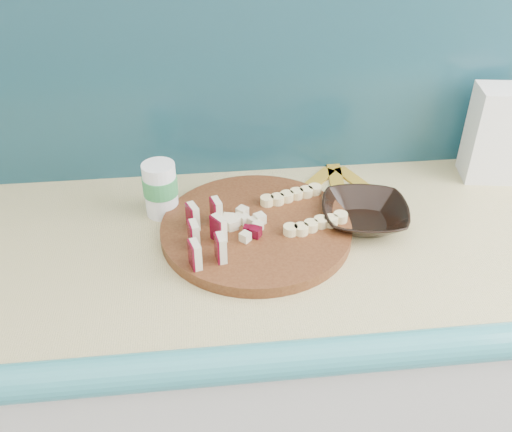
{
  "coord_description": "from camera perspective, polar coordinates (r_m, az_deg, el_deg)",
  "views": [
    {
      "loc": [
        -0.08,
        0.62,
        1.59
      ],
      "look_at": [
        0.02,
        1.53,
        0.95
      ],
      "focal_mm": 40.0,
      "sensor_mm": 36.0,
      "label": 1
    }
  ],
  "objects": [
    {
      "name": "brown_bowl",
      "position": [
        1.18,
        10.79,
        0.12
      ],
      "size": [
        0.2,
        0.2,
        0.04
      ],
      "primitive_type": "imported",
      "rotation": [
        0.0,
        0.0,
        -0.15
      ],
      "color": "black",
      "rests_on": "kitchen_counter"
    },
    {
      "name": "apple_chunks",
      "position": [
        1.11,
        -1.13,
        -0.71
      ],
      "size": [
        0.06,
        0.06,
        0.02
      ],
      "color": "beige",
      "rests_on": "cutting_board"
    },
    {
      "name": "flour_bag",
      "position": [
        1.38,
        23.07,
        7.56
      ],
      "size": [
        0.14,
        0.11,
        0.21
      ],
      "primitive_type": "cube",
      "rotation": [
        0.0,
        0.0,
        -0.16
      ],
      "color": "white",
      "rests_on": "kitchen_counter"
    },
    {
      "name": "apple_wedges",
      "position": [
        1.07,
        -5.02,
        -1.59
      ],
      "size": [
        0.07,
        0.17,
        0.05
      ],
      "color": "beige",
      "rests_on": "cutting_board"
    },
    {
      "name": "canister",
      "position": [
        1.18,
        -9.54,
        2.76
      ],
      "size": [
        0.07,
        0.07,
        0.12
      ],
      "rotation": [
        0.0,
        0.0,
        -0.03
      ],
      "color": "white",
      "rests_on": "kitchen_counter"
    },
    {
      "name": "cutting_board",
      "position": [
        1.13,
        0.0,
        -1.32
      ],
      "size": [
        0.47,
        0.47,
        0.02
      ],
      "primitive_type": "cylinder",
      "rotation": [
        0.0,
        0.0,
        0.29
      ],
      "color": "#3F1C0D",
      "rests_on": "kitchen_counter"
    },
    {
      "name": "backsplash",
      "position": [
        1.26,
        2.59,
        14.87
      ],
      "size": [
        2.2,
        0.02,
        0.5
      ],
      "primitive_type": "cube",
      "color": "teal",
      "rests_on": "kitchen_counter"
    },
    {
      "name": "kitchen_counter",
      "position": [
        1.45,
        3.58,
        -16.76
      ],
      "size": [
        2.2,
        0.63,
        0.91
      ],
      "color": "silver",
      "rests_on": "ground"
    },
    {
      "name": "banana_peel",
      "position": [
        1.32,
        8.0,
        3.51
      ],
      "size": [
        0.2,
        0.17,
        0.01
      ],
      "rotation": [
        0.0,
        0.0,
        -0.29
      ],
      "color": "gold",
      "rests_on": "kitchen_counter"
    },
    {
      "name": "banana_slices",
      "position": [
        1.16,
        4.74,
        0.69
      ],
      "size": [
        0.17,
        0.17,
        0.02
      ],
      "color": "beige",
      "rests_on": "cutting_board"
    }
  ]
}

